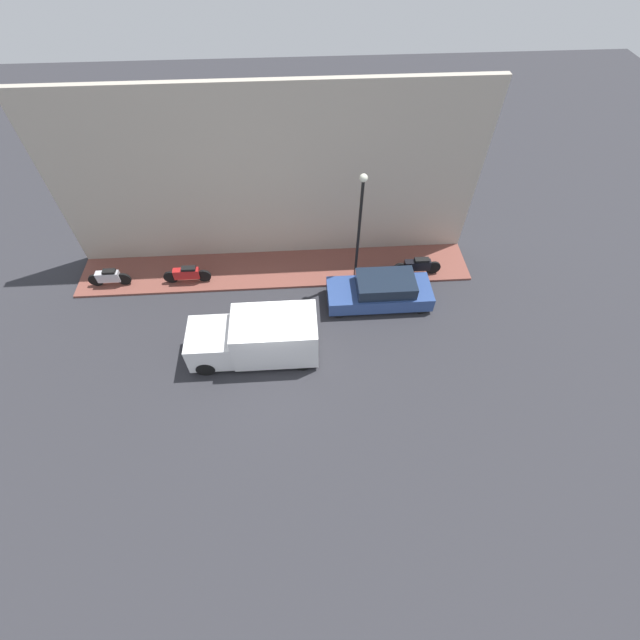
# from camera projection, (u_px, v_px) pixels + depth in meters

# --- Properties ---
(ground_plane) EXTENTS (60.00, 60.00, 0.00)m
(ground_plane) POSITION_uv_depth(u_px,v_px,m) (276.00, 358.00, 16.54)
(ground_plane) COLOR #2D2D33
(sidewalk) EXTENTS (2.35, 17.47, 0.10)m
(sidewalk) POSITION_uv_depth(u_px,v_px,m) (276.00, 269.00, 19.53)
(sidewalk) COLOR brown
(sidewalk) RESTS_ON ground_plane
(building_facade) EXTENTS (0.30, 17.47, 7.68)m
(building_facade) POSITION_uv_depth(u_px,v_px,m) (269.00, 180.00, 17.42)
(building_facade) COLOR #B2A899
(building_facade) RESTS_ON ground_plane
(parked_car) EXTENTS (1.67, 4.34, 1.35)m
(parked_car) POSITION_uv_depth(u_px,v_px,m) (381.00, 291.00, 17.87)
(parked_car) COLOR #2D4784
(parked_car) RESTS_ON ground_plane
(delivery_van) EXTENTS (1.86, 4.79, 1.95)m
(delivery_van) POSITION_uv_depth(u_px,v_px,m) (256.00, 338.00, 15.90)
(delivery_van) COLOR white
(delivery_van) RESTS_ON ground_plane
(motorcycle_red) EXTENTS (0.30, 2.06, 0.84)m
(motorcycle_red) POSITION_uv_depth(u_px,v_px,m) (187.00, 274.00, 18.62)
(motorcycle_red) COLOR #B21E1E
(motorcycle_red) RESTS_ON sidewalk
(scooter_silver) EXTENTS (0.30, 1.82, 0.85)m
(scooter_silver) POSITION_uv_depth(u_px,v_px,m) (109.00, 277.00, 18.50)
(scooter_silver) COLOR #B7B7BF
(scooter_silver) RESTS_ON sidewalk
(motorcycle_black) EXTENTS (0.30, 2.15, 0.88)m
(motorcycle_black) POSITION_uv_depth(u_px,v_px,m) (417.00, 266.00, 18.91)
(motorcycle_black) COLOR black
(motorcycle_black) RESTS_ON sidewalk
(streetlamp) EXTENTS (0.30, 0.30, 5.23)m
(streetlamp) POSITION_uv_depth(u_px,v_px,m) (360.00, 220.00, 16.59)
(streetlamp) COLOR black
(streetlamp) RESTS_ON sidewalk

